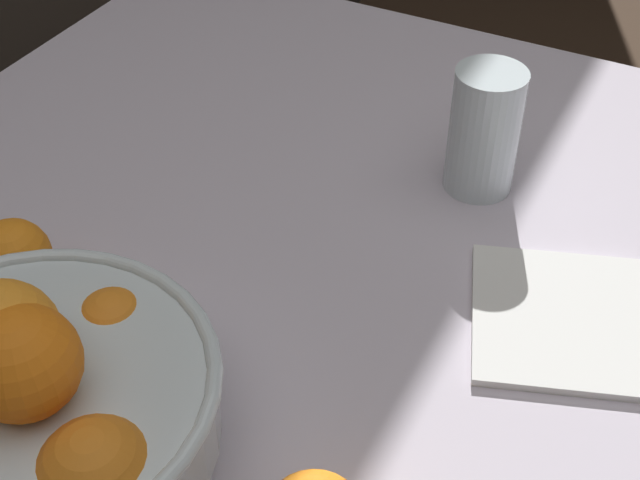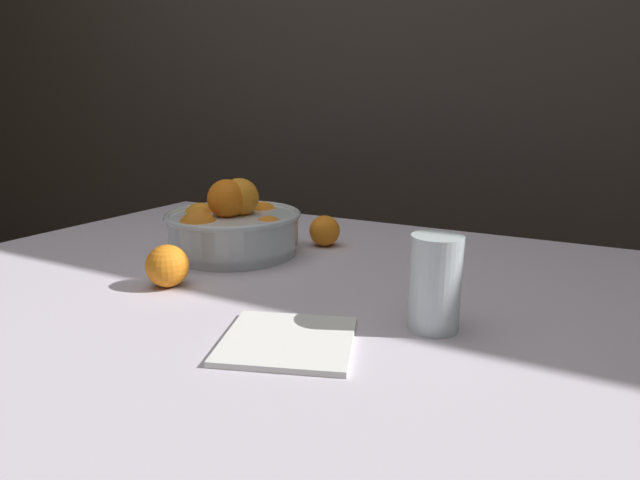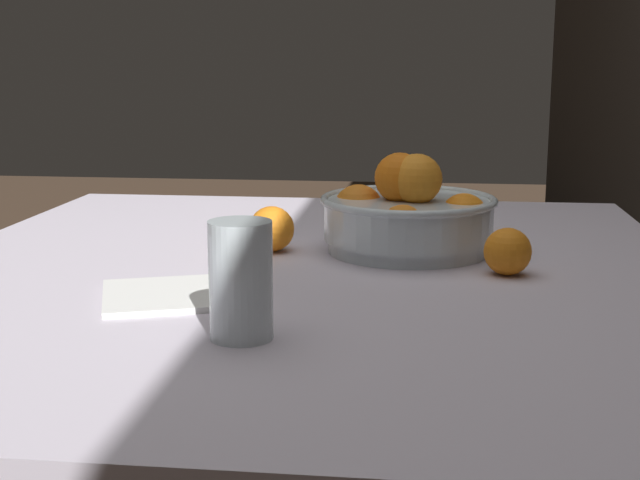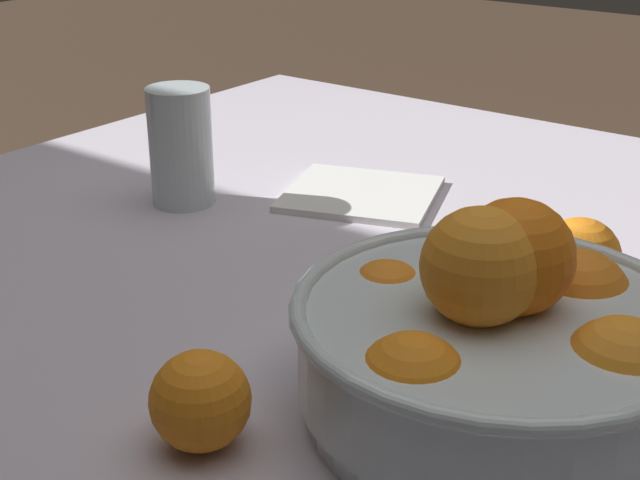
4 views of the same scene
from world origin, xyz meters
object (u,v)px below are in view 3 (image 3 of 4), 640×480
Objects in this scene: fruit_bowl at (407,216)px; orange_loose_front at (508,252)px; juice_glass at (241,286)px; orange_loose_near_bowl at (272,229)px.

orange_loose_front is (0.14, 0.15, -0.02)m from fruit_bowl.
orange_loose_near_bowl is at bearing -174.38° from juice_glass.
juice_glass is at bearing -43.66° from orange_loose_front.
juice_glass is 1.94× the size of orange_loose_front.
juice_glass is at bearing -19.93° from fruit_bowl.
fruit_bowl is 0.51m from juice_glass.
orange_loose_front is (-0.33, 0.32, -0.03)m from juice_glass.
orange_loose_near_bowl is at bearing -107.61° from orange_loose_front.
orange_loose_near_bowl is 0.38m from orange_loose_front.
fruit_bowl reaches higher than juice_glass.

